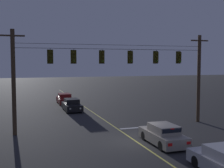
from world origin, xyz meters
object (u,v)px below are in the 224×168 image
(traffic_light_leftmost, at_px, (50,57))
(traffic_light_far_right, at_px, (179,57))
(traffic_light_centre, at_px, (102,57))
(car_oncoming_lead, at_px, (72,105))
(car_oncoming_trailing, at_px, (65,99))
(traffic_light_left_inner, at_px, (74,57))
(traffic_light_right_inner, at_px, (131,57))
(traffic_light_rightmost, at_px, (156,57))
(car_waiting_near_lane, at_px, (163,135))

(traffic_light_leftmost, relative_size, traffic_light_far_right, 1.00)
(traffic_light_centre, bearing_deg, car_oncoming_lead, 95.08)
(traffic_light_leftmost, height_order, car_oncoming_trailing, traffic_light_leftmost)
(traffic_light_left_inner, height_order, traffic_light_far_right, same)
(car_oncoming_trailing, bearing_deg, traffic_light_right_inner, -77.90)
(traffic_light_centre, bearing_deg, traffic_light_rightmost, 0.00)
(traffic_light_right_inner, xyz_separation_m, car_waiting_near_lane, (0.11, -5.77, -5.40))
(traffic_light_leftmost, height_order, car_waiting_near_lane, traffic_light_leftmost)
(traffic_light_far_right, bearing_deg, traffic_light_right_inner, 180.00)
(traffic_light_far_right, relative_size, car_oncoming_lead, 0.28)
(traffic_light_rightmost, relative_size, traffic_light_far_right, 1.00)
(car_waiting_near_lane, xyz_separation_m, car_oncoming_lead, (-3.52, 15.55, -0.00))
(traffic_light_far_right, bearing_deg, traffic_light_centre, 180.00)
(traffic_light_leftmost, relative_size, traffic_light_right_inner, 1.00)
(traffic_light_left_inner, xyz_separation_m, traffic_light_rightmost, (7.34, 0.00, 0.00))
(traffic_light_rightmost, distance_m, car_waiting_near_lane, 8.24)
(traffic_light_centre, bearing_deg, traffic_light_far_right, 0.00)
(traffic_light_left_inner, distance_m, car_waiting_near_lane, 9.37)
(traffic_light_left_inner, height_order, car_waiting_near_lane, traffic_light_left_inner)
(traffic_light_rightmost, bearing_deg, traffic_light_leftmost, 180.00)
(traffic_light_left_inner, height_order, car_oncoming_trailing, traffic_light_left_inner)
(traffic_light_right_inner, xyz_separation_m, car_oncoming_lead, (-3.41, 9.78, -5.40))
(car_oncoming_lead, bearing_deg, traffic_light_centre, -84.92)
(car_waiting_near_lane, height_order, car_oncoming_trailing, same)
(traffic_light_rightmost, relative_size, car_oncoming_lead, 0.28)
(traffic_light_leftmost, distance_m, traffic_light_centre, 4.24)
(traffic_light_centre, relative_size, car_oncoming_trailing, 0.28)
(traffic_light_centre, distance_m, traffic_light_rightmost, 4.97)
(traffic_light_rightmost, bearing_deg, car_oncoming_trailing, 110.25)
(traffic_light_right_inner, distance_m, car_waiting_near_lane, 7.91)
(traffic_light_leftmost, relative_size, car_oncoming_lead, 0.28)
(traffic_light_leftmost, distance_m, traffic_light_rightmost, 9.21)
(traffic_light_right_inner, bearing_deg, car_oncoming_trailing, 102.10)
(traffic_light_right_inner, relative_size, car_oncoming_lead, 0.28)
(traffic_light_leftmost, height_order, traffic_light_centre, same)
(traffic_light_leftmost, height_order, traffic_light_rightmost, same)
(car_oncoming_lead, xyz_separation_m, car_oncoming_trailing, (0.06, 5.88, 0.00))
(car_waiting_near_lane, relative_size, car_oncoming_trailing, 0.98)
(traffic_light_rightmost, distance_m, car_oncoming_lead, 12.60)
(traffic_light_centre, xyz_separation_m, car_oncoming_lead, (-0.87, 9.78, -5.40))
(traffic_light_rightmost, height_order, car_oncoming_lead, traffic_light_rightmost)
(car_waiting_near_lane, bearing_deg, traffic_light_right_inner, 91.10)
(traffic_light_right_inner, relative_size, car_waiting_near_lane, 0.28)
(traffic_light_left_inner, bearing_deg, traffic_light_rightmost, 0.00)
(traffic_light_far_right, relative_size, car_waiting_near_lane, 0.28)
(traffic_light_right_inner, relative_size, traffic_light_rightmost, 1.00)
(traffic_light_right_inner, xyz_separation_m, traffic_light_far_right, (4.71, 0.00, 0.00))
(traffic_light_centre, relative_size, traffic_light_right_inner, 1.00)
(traffic_light_far_right, relative_size, car_oncoming_trailing, 0.28)
(traffic_light_left_inner, bearing_deg, traffic_light_centre, 0.00)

